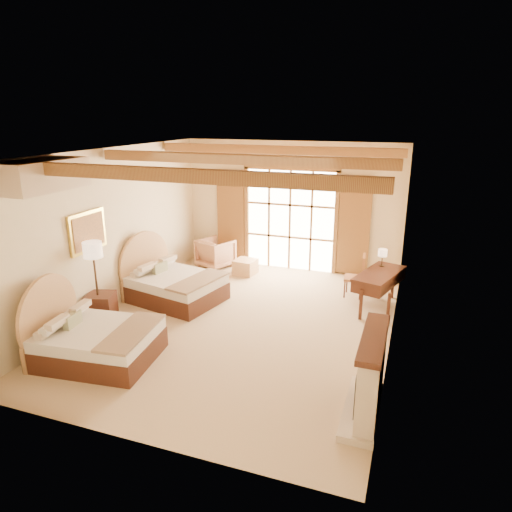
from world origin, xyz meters
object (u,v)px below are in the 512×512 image
at_px(nightstand, 101,309).
at_px(armchair, 216,253).
at_px(bed_far, 170,283).
at_px(bed_near, 91,338).
at_px(desk, 378,289).

height_order(nightstand, armchair, armchair).
distance_m(bed_far, armchair, 2.34).
xyz_separation_m(bed_near, bed_far, (-0.02, 2.58, 0.01)).
bearing_deg(nightstand, bed_far, 47.89).
relative_size(armchair, desk, 0.52).
xyz_separation_m(bed_near, desk, (4.20, 3.61, 0.05)).
xyz_separation_m(bed_far, desk, (4.22, 1.03, 0.05)).
bearing_deg(bed_near, bed_far, 84.16).
height_order(armchair, desk, desk).
distance_m(bed_near, armchair, 4.92).
height_order(bed_far, nightstand, bed_far).
xyz_separation_m(bed_far, armchair, (0.00, 2.34, -0.00)).
height_order(bed_near, nightstand, bed_near).
bearing_deg(bed_far, nightstand, -102.19).
distance_m(nightstand, armchair, 3.85).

